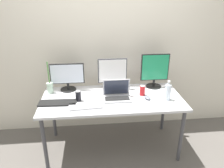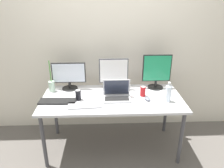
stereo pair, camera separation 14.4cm
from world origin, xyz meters
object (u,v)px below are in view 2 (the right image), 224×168
work_desk (112,102)px  laptop_silver (117,94)px  monitor_left (69,75)px  keyboard_aux (58,101)px  soda_can_by_laptop (78,95)px  monitor_center (114,74)px  keyboard_main (85,105)px  water_bottle (168,93)px  bamboo_vase (52,86)px  mouse_by_keyboard (147,99)px  soda_can_near_keyboard (143,91)px  monitor_right (157,71)px

work_desk → laptop_silver: 0.13m
monitor_left → keyboard_aux: size_ratio=1.01×
keyboard_aux → soda_can_by_laptop: 0.25m
monitor_center → soda_can_by_laptop: 0.55m
work_desk → laptop_silver: (0.06, -0.02, 0.11)m
monitor_center → keyboard_main: bearing=-127.2°
keyboard_main → keyboard_aux: 0.34m
work_desk → soda_can_by_laptop: size_ratio=13.53×
monitor_left → keyboard_aux: (-0.09, -0.38, -0.18)m
monitor_center → water_bottle: bearing=-31.4°
monitor_left → monitor_center: monitor_center is taller
bamboo_vase → work_desk: bearing=-15.5°
keyboard_main → water_bottle: (0.97, 0.08, 0.10)m
keyboard_aux → bamboo_vase: bearing=114.7°
mouse_by_keyboard → water_bottle: bearing=-23.9°
monitor_left → keyboard_aux: monitor_left is taller
keyboard_main → soda_can_by_laptop: bearing=113.3°
monitor_left → bamboo_vase: bearing=-162.5°
keyboard_main → soda_can_near_keyboard: soda_can_near_keyboard is taller
laptop_silver → bamboo_vase: 0.86m
monitor_center → bamboo_vase: 0.81m
keyboard_aux → bamboo_vase: size_ratio=1.05×
monitor_right → keyboard_main: 1.05m
laptop_silver → keyboard_aux: bearing=-174.2°
laptop_silver → work_desk: bearing=157.5°
soda_can_near_keyboard → soda_can_by_laptop: size_ratio=1.00×
keyboard_aux → bamboo_vase: (-0.13, 0.31, 0.07)m
monitor_left → monitor_right: monitor_right is taller
monitor_center → mouse_by_keyboard: (0.39, -0.34, -0.20)m
keyboard_aux → bamboo_vase: 0.34m
monitor_center → soda_can_by_laptop: bearing=-145.5°
work_desk → water_bottle: 0.68m
water_bottle → bamboo_vase: 1.46m
work_desk → monitor_center: 0.38m
monitor_center → soda_can_by_laptop: monitor_center is taller
laptop_silver → soda_can_by_laptop: (-0.46, -0.02, 0.01)m
laptop_silver → keyboard_main: size_ratio=0.88×
water_bottle → bamboo_vase: bearing=166.7°
keyboard_aux → keyboard_main: bearing=-16.6°
monitor_center → keyboard_aux: bearing=-152.6°
work_desk → bamboo_vase: bearing=164.5°
mouse_by_keyboard → water_bottle: 0.25m
monitor_right → mouse_by_keyboard: bearing=-116.3°
keyboard_main → soda_can_near_keyboard: 0.74m
soda_can_by_laptop → bamboo_vase: (-0.37, 0.26, 0.02)m
monitor_right → water_bottle: (0.06, -0.39, -0.13)m
monitor_right → laptop_silver: (-0.54, -0.30, -0.18)m
monitor_right → keyboard_aux: monitor_right is taller
monitor_left → mouse_by_keyboard: (0.97, -0.36, -0.17)m
monitor_center → laptop_silver: monitor_center is taller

